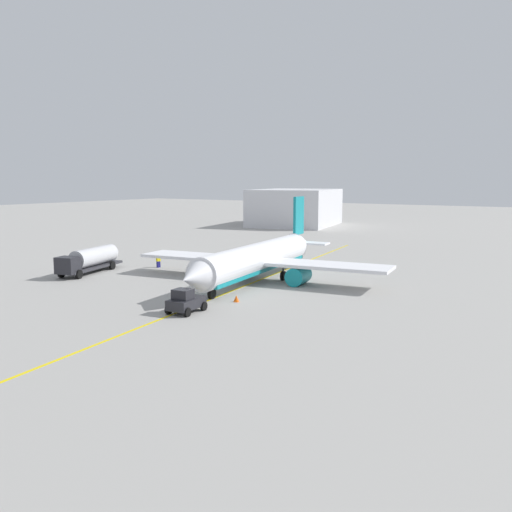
{
  "coord_description": "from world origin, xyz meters",
  "views": [
    {
      "loc": [
        52.58,
        33.54,
        11.83
      ],
      "look_at": [
        0.0,
        0.0,
        3.0
      ],
      "focal_mm": 38.21,
      "sensor_mm": 36.0,
      "label": 1
    }
  ],
  "objects_px": {
    "fuel_tanker": "(90,259)",
    "airplane": "(258,259)",
    "pushback_tug": "(186,302)",
    "refueling_worker": "(158,261)",
    "safety_cone_nose": "(236,299)"
  },
  "relations": [
    {
      "from": "fuel_tanker",
      "to": "refueling_worker",
      "type": "xyz_separation_m",
      "value": [
        -7.9,
        4.39,
        -0.91
      ]
    },
    {
      "from": "pushback_tug",
      "to": "fuel_tanker",
      "type": "bearing_deg",
      "value": -111.98
    },
    {
      "from": "refueling_worker",
      "to": "safety_cone_nose",
      "type": "relative_size",
      "value": 2.62
    },
    {
      "from": "fuel_tanker",
      "to": "safety_cone_nose",
      "type": "relative_size",
      "value": 17.41
    },
    {
      "from": "airplane",
      "to": "fuel_tanker",
      "type": "xyz_separation_m",
      "value": [
        6.91,
        -20.92,
        -0.82
      ]
    },
    {
      "from": "refueling_worker",
      "to": "safety_cone_nose",
      "type": "distance_m",
      "value": 23.68
    },
    {
      "from": "pushback_tug",
      "to": "safety_cone_nose",
      "type": "relative_size",
      "value": 5.75
    },
    {
      "from": "airplane",
      "to": "pushback_tug",
      "type": "distance_m",
      "value": 16.78
    },
    {
      "from": "pushback_tug",
      "to": "refueling_worker",
      "type": "relative_size",
      "value": 2.19
    },
    {
      "from": "pushback_tug",
      "to": "airplane",
      "type": "bearing_deg",
      "value": -170.42
    },
    {
      "from": "fuel_tanker",
      "to": "refueling_worker",
      "type": "bearing_deg",
      "value": 150.95
    },
    {
      "from": "refueling_worker",
      "to": "pushback_tug",
      "type": "bearing_deg",
      "value": 47.89
    },
    {
      "from": "fuel_tanker",
      "to": "pushback_tug",
      "type": "height_order",
      "value": "fuel_tanker"
    },
    {
      "from": "airplane",
      "to": "fuel_tanker",
      "type": "relative_size",
      "value": 2.85
    },
    {
      "from": "fuel_tanker",
      "to": "airplane",
      "type": "bearing_deg",
      "value": 108.27
    }
  ]
}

